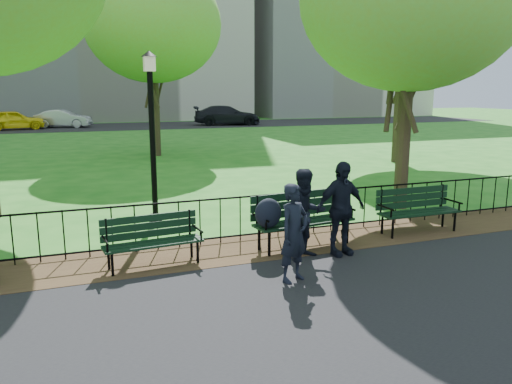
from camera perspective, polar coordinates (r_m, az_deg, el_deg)
name	(u,v)px	position (r m, az deg, el deg)	size (l,w,h in m)	color
ground	(315,271)	(8.28, 6.73, -9.00)	(120.00, 120.00, 0.00)	#1F6A1C
asphalt_path	(470,384)	(5.78, 23.28, -19.51)	(60.00, 9.20, 0.01)	black
dirt_strip	(279,244)	(9.56, 2.60, -6.01)	(60.00, 1.60, 0.01)	#342515
far_street	(116,127)	(42.12, -15.74, 7.22)	(70.00, 9.00, 0.01)	black
iron_fence	(269,214)	(9.87, 1.48, -2.50)	(24.06, 0.06, 1.00)	black
apartment_east	(328,11)	(63.01, 8.18, 19.78)	(20.00, 15.00, 24.00)	beige
park_bench_main	(285,213)	(9.07, 3.38, -2.44)	(2.07, 0.81, 1.11)	black
park_bench_left_a	(152,235)	(8.51, -11.83, -4.84)	(1.67, 0.65, 0.92)	black
park_bench_right_a	(417,205)	(10.80, 17.88, -1.44)	(1.77, 0.55, 1.00)	black
lamppost	(152,131)	(11.09, -11.79, 6.80)	(0.33, 0.33, 3.71)	black
tree_mid_e	(404,2)	(21.39, 16.57, 20.11)	(6.45, 6.45, 8.99)	#2D2116
tree_far_c	(153,24)	(22.90, -11.72, 18.29)	(5.86, 5.86, 8.16)	#2D2116
person_left	(294,233)	(7.61, 4.37, -4.69)	(0.55, 0.36, 1.52)	black
person_mid	(306,214)	(8.68, 5.69, -2.49)	(0.76, 0.40, 1.57)	black
person_right	(341,209)	(8.91, 9.65, -1.87)	(0.98, 0.40, 1.68)	black
taxi	(13,120)	(41.22, -26.00, 7.42)	(1.72, 4.27, 1.46)	yellow
sedan_silver	(64,119)	(42.17, -21.14, 7.83)	(1.46, 4.19, 1.38)	#AAADB1
sedan_dark	(227,115)	(42.41, -3.34, 8.75)	(2.25, 5.54, 1.61)	black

